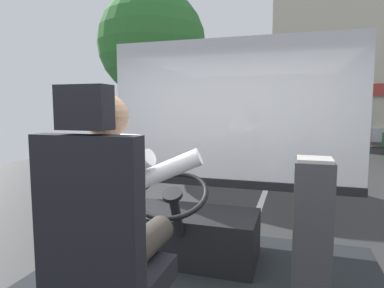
% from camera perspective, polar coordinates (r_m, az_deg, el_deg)
% --- Properties ---
extents(ground, '(18.00, 44.00, 0.06)m').
position_cam_1_polar(ground, '(10.65, 13.69, -4.52)').
color(ground, '#2C2C2C').
extents(driver_seat, '(0.48, 0.48, 1.36)m').
position_cam_1_polar(driver_seat, '(1.64, -14.92, -18.34)').
color(driver_seat, black).
rests_on(driver_seat, bus_floor).
extents(bus_driver, '(0.76, 0.58, 0.83)m').
position_cam_1_polar(bus_driver, '(1.66, -13.12, -10.06)').
color(bus_driver, '#332D28').
rests_on(bus_driver, driver_seat).
extents(steering_console, '(1.10, 0.96, 0.78)m').
position_cam_1_polar(steering_console, '(2.89, -0.29, -15.04)').
color(steering_console, black).
rests_on(steering_console, bus_floor).
extents(fare_box, '(0.23, 0.25, 0.96)m').
position_cam_1_polar(fare_box, '(2.30, 19.81, -14.20)').
color(fare_box, '#333338').
rests_on(fare_box, bus_floor).
extents(windshield_panel, '(2.50, 0.08, 1.48)m').
position_cam_1_polar(windshield_panel, '(3.33, 6.62, 2.35)').
color(windshield_panel, silver).
extents(street_tree, '(3.41, 3.41, 5.67)m').
position_cam_1_polar(street_tree, '(11.17, -6.85, 16.60)').
color(street_tree, '#4C3828').
rests_on(street_tree, ground).
extents(parked_car_silver, '(1.81, 4.36, 1.46)m').
position_cam_1_polar(parked_car_silver, '(20.50, 29.71, 2.11)').
color(parked_car_silver, silver).
rests_on(parked_car_silver, ground).
extents(parked_car_black, '(1.79, 4.28, 1.26)m').
position_cam_1_polar(parked_car_black, '(25.75, 27.10, 2.67)').
color(parked_car_black, black).
rests_on(parked_car_black, ground).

